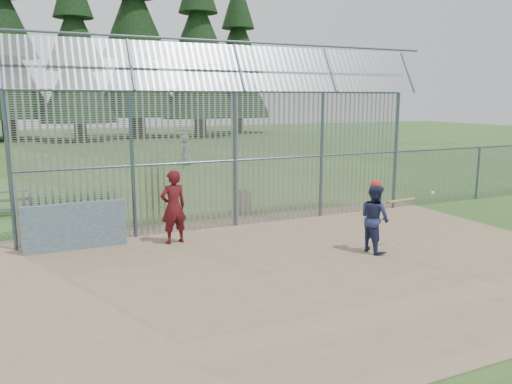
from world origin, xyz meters
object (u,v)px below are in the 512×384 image
dugout_wall (75,226)px  trash_can (243,201)px  onlooker (173,207)px  batter (375,218)px

dugout_wall → trash_can: bearing=21.7°
onlooker → trash_can: bearing=-148.3°
trash_can → onlooker: bearing=-139.6°
trash_can → batter: bearing=-77.7°
batter → dugout_wall: bearing=61.7°
dugout_wall → trash_can: (5.55, 2.22, -0.24)m
dugout_wall → onlooker: 2.49m
dugout_wall → batter: bearing=-25.9°
batter → onlooker: size_ratio=0.87×
batter → trash_can: bearing=9.9°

